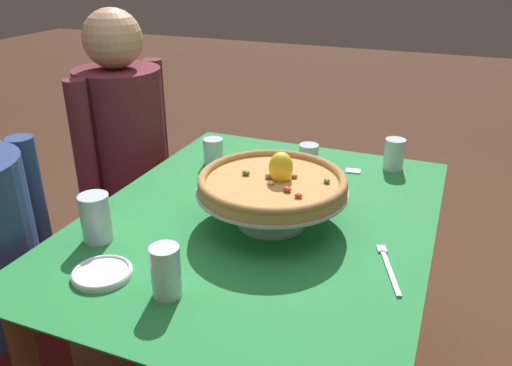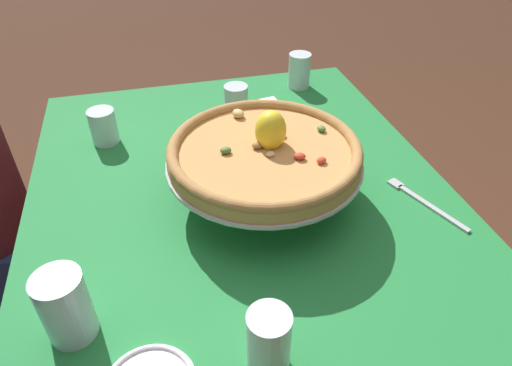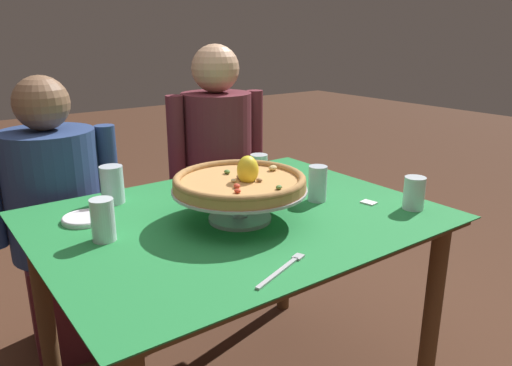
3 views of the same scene
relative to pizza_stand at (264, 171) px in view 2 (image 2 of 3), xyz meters
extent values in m
cylinder|color=brown|center=(0.56, -0.36, -0.46)|extent=(0.06, 0.06, 0.70)
cylinder|color=brown|center=(0.56, 0.45, -0.46)|extent=(0.06, 0.06, 0.70)
cube|color=brown|center=(0.02, 0.04, -0.09)|extent=(1.20, 0.92, 0.02)
cube|color=#237F3D|center=(0.02, 0.04, -0.08)|extent=(1.24, 0.96, 0.00)
cylinder|color=#B7B7C1|center=(0.00, 0.00, -0.07)|extent=(0.20, 0.20, 0.01)
cylinder|color=#B7B7C1|center=(0.00, 0.00, -0.02)|extent=(0.05, 0.05, 0.08)
cylinder|color=#B7B7C1|center=(0.00, 0.00, 0.03)|extent=(0.42, 0.42, 0.01)
cylinder|color=tan|center=(0.00, 0.00, 0.04)|extent=(0.41, 0.41, 0.03)
torus|color=#AF7D47|center=(0.00, 0.00, 0.06)|extent=(0.41, 0.41, 0.02)
ellipsoid|color=#996B42|center=(0.04, -0.05, 0.06)|extent=(0.02, 0.02, 0.01)
ellipsoid|color=#C63D28|center=(-0.05, -0.06, 0.06)|extent=(0.03, 0.03, 0.01)
ellipsoid|color=#4C7533|center=(0.04, -0.14, 0.06)|extent=(0.03, 0.02, 0.01)
ellipsoid|color=#996B42|center=(0.01, 0.01, 0.06)|extent=(0.02, 0.03, 0.01)
ellipsoid|color=#4C7533|center=(0.01, 0.08, 0.06)|extent=(0.02, 0.03, 0.01)
ellipsoid|color=#C63D28|center=(-0.07, -0.10, 0.06)|extent=(0.02, 0.02, 0.01)
ellipsoid|color=tan|center=(0.15, 0.02, 0.07)|extent=(0.04, 0.03, 0.02)
ellipsoid|color=beige|center=(-0.03, -0.01, 0.06)|extent=(0.02, 0.02, 0.01)
ellipsoid|color=yellow|center=(0.01, -0.02, 0.09)|extent=(0.08, 0.08, 0.09)
cylinder|color=silver|center=(-0.26, 0.40, -0.01)|extent=(0.08, 0.08, 0.13)
cylinder|color=silver|center=(-0.26, 0.40, -0.03)|extent=(0.07, 0.07, 0.09)
cylinder|color=silver|center=(-0.40, 0.10, -0.01)|extent=(0.07, 0.07, 0.12)
cylinder|color=silver|center=(-0.40, 0.10, -0.03)|extent=(0.06, 0.06, 0.08)
cylinder|color=silver|center=(0.52, -0.26, -0.02)|extent=(0.07, 0.07, 0.11)
cylinder|color=silver|center=(0.52, -0.26, -0.04)|extent=(0.06, 0.06, 0.08)
cylinder|color=silver|center=(0.33, 0.35, -0.03)|extent=(0.07, 0.07, 0.09)
cylinder|color=silver|center=(0.33, 0.35, -0.05)|extent=(0.06, 0.06, 0.05)
cylinder|color=silver|center=(0.32, -0.01, -0.01)|extent=(0.06, 0.06, 0.12)
cylinder|color=silver|center=(0.32, -0.01, -0.04)|extent=(0.06, 0.06, 0.08)
cube|color=#B7B7C1|center=(-0.13, -0.35, -0.07)|extent=(0.18, 0.08, 0.01)
cube|color=#B7B7C1|center=(-0.03, -0.31, -0.07)|extent=(0.04, 0.03, 0.01)
cube|color=white|center=(0.45, -0.14, -0.07)|extent=(0.04, 0.06, 0.00)
cube|color=navy|center=(0.41, 0.79, -0.59)|extent=(0.32, 0.36, 0.43)
camera|label=1|loc=(-1.20, -0.44, 0.63)|focal=36.06mm
camera|label=2|loc=(-0.77, 0.21, 0.58)|focal=31.86mm
camera|label=3|loc=(-0.81, -1.19, 0.49)|focal=34.39mm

